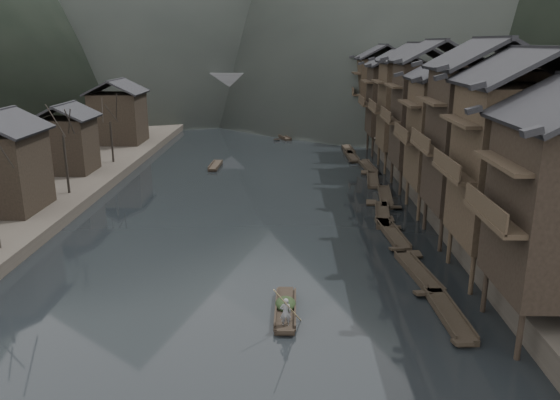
{
  "coord_description": "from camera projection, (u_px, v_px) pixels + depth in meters",
  "views": [
    {
      "loc": [
        3.35,
        -33.43,
        14.53
      ],
      "look_at": [
        2.57,
        7.98,
        2.5
      ],
      "focal_mm": 35.0,
      "sensor_mm": 36.0,
      "label": 1
    }
  ],
  "objects": [
    {
      "name": "water",
      "position": [
        239.0,
        269.0,
        36.21
      ],
      "size": [
        300.0,
        300.0,
        0.0
      ],
      "primitive_type": "plane",
      "color": "black",
      "rests_on": "ground"
    },
    {
      "name": "right_bank",
      "position": [
        524.0,
        147.0,
        73.73
      ],
      "size": [
        40.0,
        200.0,
        1.8
      ],
      "primitive_type": "cube",
      "color": "#2D2823",
      "rests_on": "ground"
    },
    {
      "name": "left_bank",
      "position": [
        12.0,
        147.0,
        75.08
      ],
      "size": [
        40.0,
        200.0,
        1.2
      ],
      "primitive_type": "cube",
      "color": "#2D2823",
      "rests_on": "ground"
    },
    {
      "name": "stilt_houses",
      "position": [
        436.0,
        103.0,
        51.93
      ],
      "size": [
        9.0,
        67.6,
        15.1
      ],
      "color": "black",
      "rests_on": "ground"
    },
    {
      "name": "left_houses",
      "position": [
        51.0,
        134.0,
        54.32
      ],
      "size": [
        8.1,
        53.2,
        8.73
      ],
      "color": "black",
      "rests_on": "left_bank"
    },
    {
      "name": "bare_trees",
      "position": [
        22.0,
        147.0,
        41.29
      ],
      "size": [
        3.89,
        43.3,
        7.78
      ],
      "color": "black",
      "rests_on": "left_bank"
    },
    {
      "name": "moored_sampans",
      "position": [
        377.0,
        195.0,
        53.01
      ],
      "size": [
        3.21,
        53.82,
        0.47
      ],
      "color": "black",
      "rests_on": "water"
    },
    {
      "name": "midriver_boats",
      "position": [
        255.0,
        149.0,
        75.95
      ],
      "size": [
        9.87,
        26.21,
        0.44
      ],
      "color": "black",
      "rests_on": "water"
    },
    {
      "name": "stone_bridge",
      "position": [
        273.0,
        93.0,
        103.92
      ],
      "size": [
        40.0,
        6.0,
        9.0
      ],
      "color": "#4C4C4F",
      "rests_on": "ground"
    },
    {
      "name": "hero_sampan",
      "position": [
        286.0,
        310.0,
        30.32
      ],
      "size": [
        1.17,
        5.32,
        0.44
      ],
      "color": "black",
      "rests_on": "water"
    },
    {
      "name": "cargo_heap",
      "position": [
        286.0,
        298.0,
        30.39
      ],
      "size": [
        1.17,
        1.53,
        0.7
      ],
      "primitive_type": "ellipsoid",
      "color": "black",
      "rests_on": "hero_sampan"
    },
    {
      "name": "boatman",
      "position": [
        286.0,
        308.0,
        28.24
      ],
      "size": [
        0.61,
        0.42,
        1.63
      ],
      "primitive_type": "imported",
      "rotation": [
        0.0,
        0.0,
        3.19
      ],
      "color": "slate",
      "rests_on": "hero_sampan"
    },
    {
      "name": "bamboo_pole",
      "position": [
        290.0,
        264.0,
        27.55
      ],
      "size": [
        1.62,
        2.67,
        3.3
      ],
      "primitive_type": "cylinder",
      "rotation": [
        0.75,
        0.0,
        -0.54
      ],
      "color": "#8C7A51",
      "rests_on": "boatman"
    }
  ]
}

